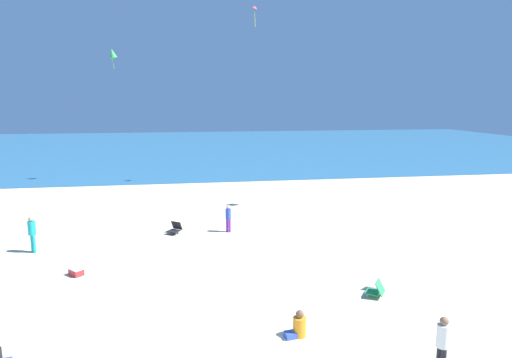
{
  "coord_description": "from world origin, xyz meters",
  "views": [
    {
      "loc": [
        -2.3,
        -8.99,
        6.87
      ],
      "look_at": [
        0.0,
        5.21,
        4.28
      ],
      "focal_mm": 30.76,
      "sensor_mm": 36.0,
      "label": 1
    }
  ],
  "objects_px": {
    "person_0": "(32,232)",
    "person_1": "(443,342)",
    "cooler_box": "(76,272)",
    "beach_chair_far_left": "(377,290)",
    "kite_red": "(255,8)",
    "person_3": "(228,217)",
    "kite_green": "(113,53)",
    "beach_chair_mid_beach": "(175,228)",
    "person_4": "(298,327)"
  },
  "relations": [
    {
      "from": "beach_chair_far_left",
      "to": "kite_green",
      "type": "relative_size",
      "value": 0.51
    },
    {
      "from": "beach_chair_far_left",
      "to": "person_3",
      "type": "relative_size",
      "value": 0.58
    },
    {
      "from": "person_1",
      "to": "person_4",
      "type": "bearing_deg",
      "value": -37.03
    },
    {
      "from": "person_1",
      "to": "person_4",
      "type": "distance_m",
      "value": 3.94
    },
    {
      "from": "person_4",
      "to": "kite_red",
      "type": "bearing_deg",
      "value": -105.17
    },
    {
      "from": "person_3",
      "to": "kite_red",
      "type": "xyz_separation_m",
      "value": [
        3.51,
        12.82,
        13.06
      ]
    },
    {
      "from": "beach_chair_far_left",
      "to": "person_3",
      "type": "xyz_separation_m",
      "value": [
        -4.42,
        8.58,
        0.57
      ]
    },
    {
      "from": "person_3",
      "to": "beach_chair_mid_beach",
      "type": "bearing_deg",
      "value": 126.18
    },
    {
      "from": "cooler_box",
      "to": "person_3",
      "type": "distance_m",
      "value": 8.19
    },
    {
      "from": "kite_green",
      "to": "cooler_box",
      "type": "bearing_deg",
      "value": -86.69
    },
    {
      "from": "kite_red",
      "to": "kite_green",
      "type": "relative_size",
      "value": 0.99
    },
    {
      "from": "cooler_box",
      "to": "kite_red",
      "type": "xyz_separation_m",
      "value": [
        10.07,
        17.68,
        13.75
      ]
    },
    {
      "from": "cooler_box",
      "to": "person_1",
      "type": "height_order",
      "value": "person_1"
    },
    {
      "from": "person_3",
      "to": "kite_red",
      "type": "bearing_deg",
      "value": 24.29
    },
    {
      "from": "beach_chair_far_left",
      "to": "person_1",
      "type": "relative_size",
      "value": 0.52
    },
    {
      "from": "beach_chair_mid_beach",
      "to": "person_4",
      "type": "height_order",
      "value": "person_4"
    },
    {
      "from": "beach_chair_mid_beach",
      "to": "cooler_box",
      "type": "distance_m",
      "value": 6.28
    },
    {
      "from": "person_0",
      "to": "beach_chair_far_left",
      "type": "bearing_deg",
      "value": 117.92
    },
    {
      "from": "cooler_box",
      "to": "person_0",
      "type": "relative_size",
      "value": 0.39
    },
    {
      "from": "person_0",
      "to": "person_3",
      "type": "xyz_separation_m",
      "value": [
        9.13,
        1.72,
        -0.14
      ]
    },
    {
      "from": "beach_chair_mid_beach",
      "to": "beach_chair_far_left",
      "type": "bearing_deg",
      "value": 75.63
    },
    {
      "from": "beach_chair_mid_beach",
      "to": "person_0",
      "type": "distance_m",
      "value": 6.65
    },
    {
      "from": "person_1",
      "to": "kite_green",
      "type": "distance_m",
      "value": 32.88
    },
    {
      "from": "person_4",
      "to": "kite_green",
      "type": "distance_m",
      "value": 29.95
    },
    {
      "from": "kite_red",
      "to": "person_3",
      "type": "bearing_deg",
      "value": -105.31
    },
    {
      "from": "kite_green",
      "to": "person_3",
      "type": "bearing_deg",
      "value": -64.09
    },
    {
      "from": "beach_chair_far_left",
      "to": "beach_chair_mid_beach",
      "type": "height_order",
      "value": "beach_chair_mid_beach"
    },
    {
      "from": "person_1",
      "to": "kite_green",
      "type": "relative_size",
      "value": 0.97
    },
    {
      "from": "kite_red",
      "to": "person_4",
      "type": "bearing_deg",
      "value": -96.08
    },
    {
      "from": "cooler_box",
      "to": "person_1",
      "type": "bearing_deg",
      "value": -37.79
    },
    {
      "from": "person_3",
      "to": "person_1",
      "type": "bearing_deg",
      "value": -123.11
    },
    {
      "from": "person_1",
      "to": "person_4",
      "type": "xyz_separation_m",
      "value": [
        -3.08,
        2.38,
        -0.62
      ]
    },
    {
      "from": "person_1",
      "to": "beach_chair_mid_beach",
      "type": "bearing_deg",
      "value": -61.96
    },
    {
      "from": "beach_chair_far_left",
      "to": "person_0",
      "type": "relative_size",
      "value": 0.49
    },
    {
      "from": "beach_chair_mid_beach",
      "to": "person_0",
      "type": "xyz_separation_m",
      "value": [
        -6.34,
        -1.88,
        0.7
      ]
    },
    {
      "from": "beach_chair_far_left",
      "to": "beach_chair_mid_beach",
      "type": "bearing_deg",
      "value": -14.24
    },
    {
      "from": "beach_chair_far_left",
      "to": "kite_green",
      "type": "distance_m",
      "value": 29.31
    },
    {
      "from": "person_0",
      "to": "kite_red",
      "type": "xyz_separation_m",
      "value": [
        12.64,
        14.54,
        12.92
      ]
    },
    {
      "from": "beach_chair_mid_beach",
      "to": "kite_green",
      "type": "height_order",
      "value": "kite_green"
    },
    {
      "from": "person_1",
      "to": "kite_red",
      "type": "height_order",
      "value": "kite_red"
    },
    {
      "from": "person_0",
      "to": "person_1",
      "type": "bearing_deg",
      "value": 104.02
    },
    {
      "from": "person_1",
      "to": "kite_red",
      "type": "bearing_deg",
      "value": -88.05
    },
    {
      "from": "cooler_box",
      "to": "person_0",
      "type": "xyz_separation_m",
      "value": [
        -2.57,
        3.14,
        0.83
      ]
    },
    {
      "from": "beach_chair_mid_beach",
      "to": "person_0",
      "type": "relative_size",
      "value": 0.52
    },
    {
      "from": "kite_red",
      "to": "cooler_box",
      "type": "bearing_deg",
      "value": -119.67
    },
    {
      "from": "person_4",
      "to": "kite_green",
      "type": "xyz_separation_m",
      "value": [
        -8.77,
        26.71,
        10.32
      ]
    },
    {
      "from": "person_0",
      "to": "beach_chair_mid_beach",
      "type": "bearing_deg",
      "value": 161.33
    },
    {
      "from": "person_0",
      "to": "kite_green",
      "type": "bearing_deg",
      "value": -129.6
    },
    {
      "from": "beach_chair_mid_beach",
      "to": "cooler_box",
      "type": "height_order",
      "value": "beach_chair_mid_beach"
    },
    {
      "from": "kite_red",
      "to": "kite_green",
      "type": "distance_m",
      "value": 12.16
    }
  ]
}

